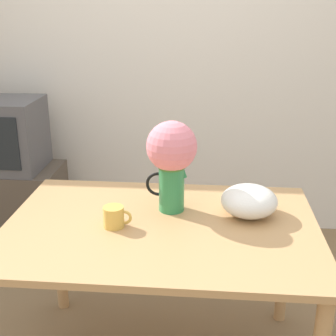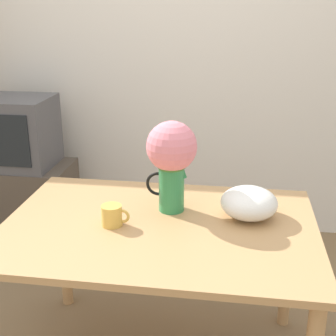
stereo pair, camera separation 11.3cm
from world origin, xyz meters
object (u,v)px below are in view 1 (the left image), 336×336
(coffee_mug, at_px, (114,217))
(white_bowl, at_px, (249,201))
(flower_vase, at_px, (172,155))
(tv_set, at_px, (0,135))

(coffee_mug, distance_m, white_bowl, 0.59)
(coffee_mug, bearing_deg, white_bowl, 16.17)
(flower_vase, height_order, coffee_mug, flower_vase)
(coffee_mug, height_order, white_bowl, white_bowl)
(flower_vase, bearing_deg, tv_set, 142.19)
(flower_vase, bearing_deg, white_bowl, -4.12)
(tv_set, bearing_deg, white_bowl, -31.86)
(coffee_mug, distance_m, tv_set, 1.51)
(white_bowl, relative_size, tv_set, 0.46)
(white_bowl, bearing_deg, coffee_mug, -163.83)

